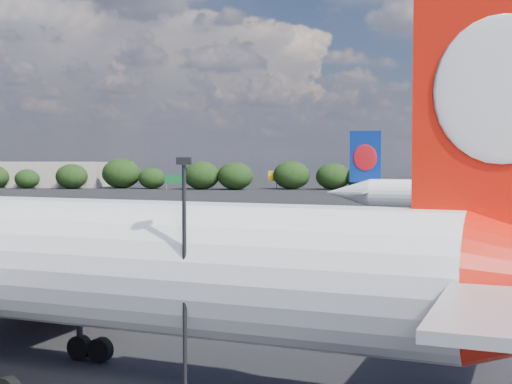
{
  "coord_description": "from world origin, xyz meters",
  "views": [
    {
      "loc": [
        18.71,
        -33.01,
        10.36
      ],
      "look_at": [
        16.0,
        12.0,
        8.0
      ],
      "focal_mm": 50.0,
      "sensor_mm": 36.0,
      "label": 1
    }
  ],
  "objects": [
    {
      "name": "ground",
      "position": [
        0.0,
        60.0,
        0.0
      ],
      "size": [
        500.0,
        500.0,
        0.0
      ],
      "primitive_type": "plane",
      "color": "black",
      "rests_on": "ground"
    },
    {
      "name": "qantas_airliner",
      "position": [
        6.3,
        -1.16,
        5.44
      ],
      "size": [
        53.5,
        51.36,
        17.87
      ],
      "color": "white",
      "rests_on": "ground"
    },
    {
      "name": "china_southern_airliner",
      "position": [
        44.46,
        73.46,
        4.28
      ],
      "size": [
        42.28,
        40.57,
        14.07
      ],
      "color": "white",
      "rests_on": "ground"
    },
    {
      "name": "apron_lamp_post",
      "position": [
        14.42,
        -6.59,
        5.78
      ],
      "size": [
        0.55,
        0.3,
        10.27
      ],
      "color": "black",
      "rests_on": "ground"
    },
    {
      "name": "terminal_building",
      "position": [
        -65.0,
        192.0,
        4.0
      ],
      "size": [
        42.0,
        16.0,
        8.0
      ],
      "color": "#A2988C",
      "rests_on": "ground"
    },
    {
      "name": "highway_sign",
      "position": [
        -18.0,
        176.0,
        3.13
      ],
      "size": [
        6.0,
        0.3,
        4.5
      ],
      "color": "#125C28",
      "rests_on": "ground"
    },
    {
      "name": "billboard_yellow",
      "position": [
        12.0,
        182.0,
        3.87
      ],
      "size": [
        5.0,
        0.3,
        5.5
      ],
      "color": "#F0AF15",
      "rests_on": "ground"
    },
    {
      "name": "horizon_treeline",
      "position": [
        17.32,
        179.98,
        4.02
      ],
      "size": [
        203.26,
        17.81,
        9.24
      ],
      "color": "black",
      "rests_on": "ground"
    }
  ]
}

